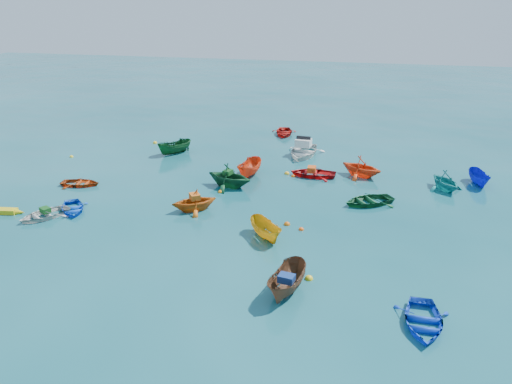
% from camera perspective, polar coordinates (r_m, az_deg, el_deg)
% --- Properties ---
extents(ground, '(160.00, 160.00, 0.00)m').
position_cam_1_polar(ground, '(27.10, -2.66, -4.49)').
color(ground, '#0A444F').
rests_on(ground, ground).
extents(dinghy_blue_sw, '(3.16, 3.31, 0.56)m').
position_cam_1_polar(dinghy_blue_sw, '(31.51, -20.20, -2.05)').
color(dinghy_blue_sw, blue).
rests_on(dinghy_blue_sw, ground).
extents(dinghy_white_near, '(3.18, 3.49, 0.59)m').
position_cam_1_polar(dinghy_white_near, '(31.18, -23.00, -2.70)').
color(dinghy_white_near, beige).
rests_on(dinghy_white_near, ground).
extents(sampan_brown_mid, '(1.66, 3.31, 1.23)m').
position_cam_1_polar(sampan_brown_mid, '(21.81, 3.60, -11.38)').
color(sampan_brown_mid, brown).
rests_on(sampan_brown_mid, ground).
extents(dinghy_blue_se, '(2.25, 3.10, 0.63)m').
position_cam_1_polar(dinghy_blue_se, '(20.87, 18.49, -14.26)').
color(dinghy_blue_se, '#0F3DC6').
rests_on(dinghy_blue_se, ground).
extents(dinghy_orange_w, '(3.50, 3.43, 1.40)m').
position_cam_1_polar(dinghy_orange_w, '(29.90, -7.03, -2.08)').
color(dinghy_orange_w, '#CB5D13').
rests_on(dinghy_orange_w, ground).
extents(sampan_yellow_mid, '(2.59, 2.80, 1.08)m').
position_cam_1_polar(sampan_yellow_mid, '(26.34, 1.15, -5.26)').
color(sampan_yellow_mid, gold).
rests_on(sampan_yellow_mid, ground).
extents(dinghy_green_e, '(3.91, 3.66, 0.66)m').
position_cam_1_polar(dinghy_green_e, '(31.37, 12.70, -1.33)').
color(dinghy_green_e, '#13522A').
rests_on(dinghy_green_e, ground).
extents(dinghy_cyan_se, '(3.30, 3.44, 1.40)m').
position_cam_1_polar(dinghy_cyan_se, '(35.19, 20.69, 0.28)').
color(dinghy_cyan_se, teal).
rests_on(dinghy_cyan_se, ground).
extents(dinghy_red_nw, '(2.87, 2.25, 0.54)m').
position_cam_1_polar(dinghy_red_nw, '(35.66, -19.40, 0.72)').
color(dinghy_red_nw, '#AA370E').
rests_on(dinghy_red_nw, ground).
extents(sampan_orange_n, '(1.52, 3.37, 1.27)m').
position_cam_1_polar(sampan_orange_n, '(35.41, -0.71, 1.83)').
color(sampan_orange_n, '#E63F15').
rests_on(sampan_orange_n, ground).
extents(dinghy_green_n, '(3.78, 3.46, 1.69)m').
position_cam_1_polar(dinghy_green_n, '(33.47, -3.05, 0.63)').
color(dinghy_green_n, '#114B27').
rests_on(dinghy_green_n, ground).
extents(dinghy_red_ne, '(3.31, 2.44, 0.67)m').
position_cam_1_polar(dinghy_red_ne, '(35.64, 6.51, 1.82)').
color(dinghy_red_ne, '#B50F10').
rests_on(dinghy_red_ne, ground).
extents(sampan_blue_far, '(1.45, 2.87, 1.06)m').
position_cam_1_polar(sampan_blue_far, '(37.01, 24.04, 0.80)').
color(sampan_blue_far, '#0F16BD').
rests_on(sampan_blue_far, ground).
extents(dinghy_red_far, '(2.88, 3.61, 0.67)m').
position_cam_1_polar(dinghy_red_far, '(46.61, 3.21, 6.56)').
color(dinghy_red_far, '#B0140E').
rests_on(dinghy_red_far, ground).
extents(dinghy_orange_far, '(3.86, 3.68, 1.59)m').
position_cam_1_polar(dinghy_orange_far, '(36.18, 11.87, 1.79)').
color(dinghy_orange_far, '#E84415').
rests_on(dinghy_orange_far, ground).
extents(sampan_green_far, '(2.70, 3.23, 1.20)m').
position_cam_1_polar(sampan_green_far, '(41.22, -9.22, 4.36)').
color(sampan_green_far, '#114C21').
rests_on(sampan_green_far, ground).
extents(motorboat_white, '(3.36, 4.49, 1.49)m').
position_cam_1_polar(motorboat_white, '(40.42, 5.39, 4.21)').
color(motorboat_white, silver).
rests_on(motorboat_white, ground).
extents(tarp_green_a, '(0.74, 0.69, 0.29)m').
position_cam_1_polar(tarp_green_a, '(31.05, -22.95, -1.90)').
color(tarp_green_a, '#134F1A').
rests_on(tarp_green_a, dinghy_white_near).
extents(tarp_blue_a, '(0.73, 0.60, 0.32)m').
position_cam_1_polar(tarp_blue_a, '(21.29, 3.50, -9.83)').
color(tarp_blue_a, navy).
rests_on(tarp_blue_a, sampan_brown_mid).
extents(tarp_orange_a, '(0.85, 0.88, 0.34)m').
position_cam_1_polar(tarp_orange_a, '(29.59, -7.01, -0.52)').
color(tarp_orange_a, '#D85C16').
rests_on(tarp_orange_a, dinghy_orange_w).
extents(tarp_green_b, '(0.62, 0.73, 0.31)m').
position_cam_1_polar(tarp_green_b, '(33.18, -3.23, 2.27)').
color(tarp_green_b, '#134E1B').
rests_on(tarp_green_b, dinghy_green_n).
extents(tarp_orange_b, '(0.60, 0.77, 0.36)m').
position_cam_1_polar(tarp_orange_b, '(35.48, 6.38, 2.61)').
color(tarp_orange_b, '#D84D16').
rests_on(tarp_orange_b, dinghy_red_ne).
extents(buoy_ye_a, '(0.37, 0.37, 0.37)m').
position_cam_1_polar(buoy_ye_a, '(22.83, 6.06, -9.86)').
color(buoy_ye_a, yellow).
rests_on(buoy_ye_a, ground).
extents(buoy_or_b, '(0.30, 0.30, 0.30)m').
position_cam_1_polar(buoy_or_b, '(27.33, 5.19, -4.33)').
color(buoy_or_b, '#F9530D').
rests_on(buoy_or_b, ground).
extents(buoy_ye_b, '(0.30, 0.30, 0.30)m').
position_cam_1_polar(buoy_ye_b, '(42.40, -20.34, 3.77)').
color(buoy_ye_b, yellow).
rests_on(buoy_ye_b, ground).
extents(buoy_or_c, '(0.33, 0.33, 0.33)m').
position_cam_1_polar(buoy_or_c, '(32.48, -4.08, -0.05)').
color(buoy_or_c, orange).
rests_on(buoy_or_c, ground).
extents(buoy_ye_c, '(0.37, 0.37, 0.37)m').
position_cam_1_polar(buoy_ye_c, '(35.92, 3.54, 2.07)').
color(buoy_ye_c, yellow).
rests_on(buoy_ye_c, ground).
extents(buoy_or_d, '(0.36, 0.36, 0.36)m').
position_cam_1_polar(buoy_or_d, '(27.87, 3.56, -3.75)').
color(buoy_or_d, '#DC600B').
rests_on(buoy_or_d, ground).
extents(buoy_ye_d, '(0.37, 0.37, 0.37)m').
position_cam_1_polar(buoy_ye_d, '(44.57, -11.46, 5.49)').
color(buoy_ye_d, yellow).
rests_on(buoy_ye_d, ground).
extents(buoy_or_e, '(0.31, 0.31, 0.31)m').
position_cam_1_polar(buoy_or_e, '(35.39, 4.28, 1.76)').
color(buoy_or_e, '#ED5B0C').
rests_on(buoy_or_e, ground).
extents(buoy_ye_e, '(0.32, 0.32, 0.32)m').
position_cam_1_polar(buoy_ye_e, '(39.98, 23.35, 2.34)').
color(buoy_ye_e, yellow).
rests_on(buoy_ye_e, ground).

